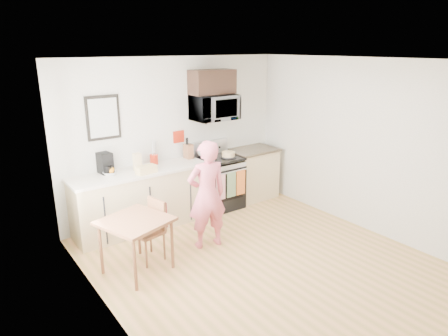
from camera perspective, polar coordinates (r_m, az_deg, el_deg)
floor at (r=5.42m, az=5.98°, el=-13.56°), size 4.60×4.60×0.00m
back_wall at (r=6.70m, az=-6.93°, el=4.43°), size 4.00×0.04×2.60m
left_wall at (r=3.90m, az=-15.94°, el=-5.54°), size 0.04×4.60×2.60m
right_wall at (r=6.37m, az=19.88°, el=2.86°), size 0.04×4.60×2.60m
ceiling at (r=4.67m, az=6.99°, el=15.05°), size 4.00×4.60×0.04m
window at (r=4.56m, az=-19.34°, el=0.74°), size 0.06×1.40×1.50m
cabinet_left at (r=6.35m, az=-11.62°, el=-4.56°), size 2.10×0.60×0.90m
countertop_left at (r=6.20m, az=-11.88°, el=-0.52°), size 2.14×0.64×0.04m
cabinet_right at (r=7.48m, az=4.03°, el=-0.90°), size 0.84×0.60×0.90m
countertop_right at (r=7.35m, az=4.10°, el=2.58°), size 0.88×0.64×0.04m
range at (r=7.00m, az=-0.87°, el=-2.25°), size 0.76×0.70×1.16m
microwave at (r=6.76m, az=-1.44°, el=8.62°), size 0.76×0.51×0.42m
upper_cabinet at (r=6.75m, az=-1.69°, el=12.19°), size 0.76×0.35×0.40m
wall_art at (r=6.11m, az=-16.87°, el=6.89°), size 0.50×0.04×0.65m
wall_trivet at (r=6.72m, az=-6.50°, el=4.46°), size 0.20×0.02×0.20m
person at (r=5.55m, az=-2.45°, el=-3.83°), size 0.62×0.47×1.55m
dining_table at (r=5.10m, az=-12.54°, el=-8.06°), size 0.82×0.82×0.71m
chair at (r=5.42m, az=-9.92°, el=-7.41°), size 0.44×0.41×0.83m
knife_block at (r=6.71m, az=-5.11°, el=2.39°), size 0.12×0.16×0.24m
utensil_crock at (r=6.42m, az=-10.00°, el=1.85°), size 0.13×0.13×0.39m
fruit_bowl at (r=6.08m, az=-15.95°, el=-0.57°), size 0.28×0.28×0.10m
milk_carton at (r=6.15m, az=-12.28°, el=0.83°), size 0.10×0.10×0.27m
coffee_maker at (r=6.14m, az=-16.60°, el=0.59°), size 0.20×0.27×0.31m
bread_bag at (r=6.02m, az=-11.03°, el=-0.23°), size 0.32×0.19×0.11m
cake at (r=6.83m, az=0.63°, el=1.92°), size 0.28×0.28×0.09m
kettle at (r=6.85m, az=-3.07°, el=2.45°), size 0.19×0.19×0.24m
pot at (r=6.56m, az=-2.07°, el=1.28°), size 0.18×0.30×0.09m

